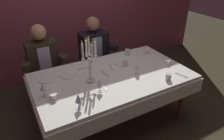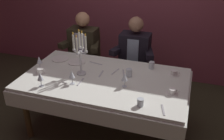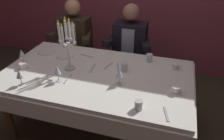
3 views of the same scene
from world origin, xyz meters
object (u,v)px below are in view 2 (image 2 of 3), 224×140
(water_tumbler_0, at_px, (152,65))
(wine_glass_3, at_px, (40,77))
(dining_table, at_px, (105,86))
(wine_glass_1, at_px, (39,60))
(water_tumbler_2, at_px, (129,73))
(seated_diner_0, at_px, (84,45))
(dinner_plate_0, at_px, (77,62))
(dinner_plate_1, at_px, (60,59))
(candelabra, at_px, (80,54))
(wine_glass_2, at_px, (125,77))
(coffee_cup_2, at_px, (41,71))
(coffee_cup_1, at_px, (172,92))
(seated_diner_1, at_px, (135,51))
(wine_glass_0, at_px, (72,74))
(water_tumbler_1, at_px, (140,102))
(coffee_cup_0, at_px, (174,73))

(water_tumbler_0, bearing_deg, wine_glass_3, -143.10)
(dining_table, relative_size, wine_glass_3, 11.83)
(wine_glass_1, xyz_separation_m, water_tumbler_2, (1.09, 0.16, -0.07))
(wine_glass_3, xyz_separation_m, seated_diner_0, (-0.06, 1.28, -0.12))
(dinner_plate_0, height_order, dinner_plate_1, same)
(candelabra, distance_m, water_tumbler_2, 0.61)
(wine_glass_2, xyz_separation_m, coffee_cup_2, (-1.04, -0.01, -0.09))
(seated_diner_0, bearing_deg, candelabra, -68.20)
(candelabra, xyz_separation_m, dinner_plate_1, (-0.44, 0.29, -0.25))
(dinner_plate_1, bearing_deg, wine_glass_2, -22.22)
(wine_glass_1, distance_m, coffee_cup_2, 0.15)
(seated_diner_0, bearing_deg, dinner_plate_0, -75.08)
(coffee_cup_1, height_order, seated_diner_1, seated_diner_1)
(candelabra, height_order, seated_diner_0, candelabra)
(dinner_plate_0, bearing_deg, candelabra, -54.77)
(dinner_plate_0, bearing_deg, wine_glass_0, -69.65)
(seated_diner_0, bearing_deg, wine_glass_3, -87.54)
(coffee_cup_2, bearing_deg, water_tumbler_2, 14.02)
(coffee_cup_2, bearing_deg, water_tumbler_1, -12.75)
(water_tumbler_1, relative_size, seated_diner_1, 0.06)
(coffee_cup_1, xyz_separation_m, coffee_cup_2, (-1.55, -0.02, 0.00))
(candelabra, distance_m, dinner_plate_1, 0.59)
(wine_glass_0, xyz_separation_m, wine_glass_2, (0.57, 0.12, -0.00))
(wine_glass_1, distance_m, water_tumbler_1, 1.41)
(water_tumbler_0, relative_size, seated_diner_1, 0.07)
(dinner_plate_0, height_order, water_tumbler_0, water_tumbler_0)
(candelabra, height_order, seated_diner_1, candelabra)
(dinner_plate_0, height_order, seated_diner_1, seated_diner_1)
(seated_diner_1, bearing_deg, wine_glass_2, -82.96)
(coffee_cup_2, bearing_deg, wine_glass_3, -56.88)
(dinner_plate_1, xyz_separation_m, coffee_cup_1, (1.52, -0.40, 0.02))
(wine_glass_1, relative_size, seated_diner_0, 0.13)
(dinner_plate_0, xyz_separation_m, wine_glass_2, (0.76, -0.39, 0.11))
(wine_glass_3, distance_m, water_tumbler_1, 1.11)
(dinner_plate_1, xyz_separation_m, wine_glass_2, (1.01, -0.41, 0.11))
(candelabra, xyz_separation_m, seated_diner_1, (0.44, 0.89, -0.27))
(coffee_cup_0, relative_size, coffee_cup_1, 1.00)
(coffee_cup_0, xyz_separation_m, coffee_cup_1, (0.03, -0.42, 0.00))
(dining_table, bearing_deg, wine_glass_0, -140.23)
(water_tumbler_0, bearing_deg, seated_diner_0, 156.74)
(dining_table, bearing_deg, water_tumbler_2, 25.40)
(seated_diner_0, bearing_deg, dining_table, -53.90)
(coffee_cup_2, bearing_deg, dinner_plate_1, 85.77)
(water_tumbler_0, bearing_deg, dinner_plate_1, -174.62)
(wine_glass_0, xyz_separation_m, coffee_cup_0, (1.05, 0.56, -0.09))
(coffee_cup_0, distance_m, seated_diner_1, 0.84)
(water_tumbler_0, distance_m, coffee_cup_2, 1.35)
(seated_diner_1, bearing_deg, wine_glass_3, -120.02)
(coffee_cup_1, bearing_deg, water_tumbler_2, 156.06)
(water_tumbler_2, bearing_deg, dining_table, -154.60)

